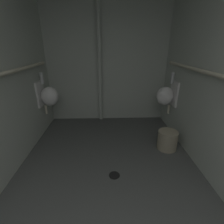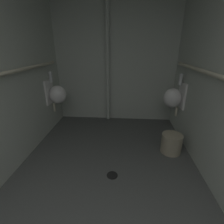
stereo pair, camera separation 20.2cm
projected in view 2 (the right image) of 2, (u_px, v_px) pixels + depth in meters
name	position (u px, v px, depth m)	size (l,w,h in m)	color
floor	(106.00, 183.00, 2.02)	(2.52, 3.84, 0.08)	#4C4F4C
wall_back	(115.00, 56.00, 3.25)	(2.52, 0.06, 2.64)	beige
urinal_left_mid	(57.00, 94.00, 3.04)	(0.32, 0.30, 0.76)	white
urinal_right_mid	(174.00, 97.00, 2.85)	(0.32, 0.30, 0.76)	white
standpipe_back_wall	(108.00, 57.00, 3.16)	(0.08, 0.08, 2.59)	beige
floor_drain	(112.00, 175.00, 2.08)	(0.14, 0.14, 0.01)	black
waste_bin	(171.00, 143.00, 2.49)	(0.30, 0.30, 0.30)	#9E937A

